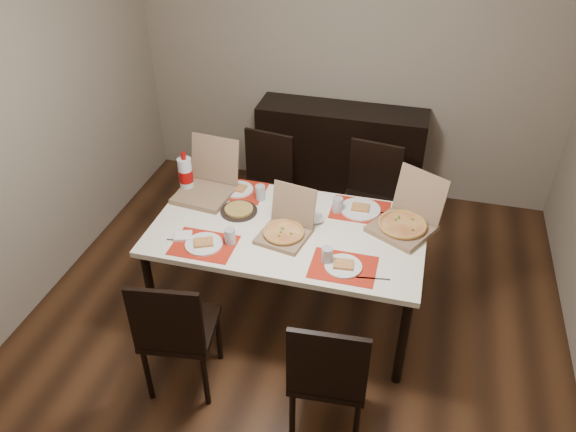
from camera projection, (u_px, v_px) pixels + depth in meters
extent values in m
cube|color=#412514|center=(292.00, 327.00, 4.03)|extent=(3.80, 4.00, 0.02)
cube|color=gray|center=(350.00, 55.00, 4.86)|extent=(3.80, 0.02, 2.60)
cube|color=gray|center=(10.00, 132.00, 3.67)|extent=(0.02, 4.00, 2.60)
cube|color=black|center=(340.00, 154.00, 5.17)|extent=(1.50, 0.40, 0.90)
cube|color=white|center=(288.00, 231.00, 3.74)|extent=(1.80, 1.00, 0.04)
cylinder|color=black|center=(151.00, 294.00, 3.78)|extent=(0.06, 0.06, 0.71)
cylinder|color=black|center=(402.00, 342.00, 3.43)|extent=(0.06, 0.06, 0.71)
cylinder|color=black|center=(200.00, 220.00, 4.48)|extent=(0.06, 0.06, 0.71)
cylinder|color=black|center=(413.00, 254.00, 4.13)|extent=(0.06, 0.06, 0.71)
cube|color=black|center=(180.00, 328.00, 3.40)|extent=(0.47, 0.47, 0.04)
cube|color=black|center=(166.00, 322.00, 3.10)|extent=(0.42, 0.09, 0.46)
cylinder|color=black|center=(148.00, 374.00, 3.41)|extent=(0.04, 0.04, 0.43)
cylinder|color=black|center=(206.00, 380.00, 3.37)|extent=(0.04, 0.04, 0.43)
cylinder|color=black|center=(165.00, 331.00, 3.70)|extent=(0.04, 0.04, 0.43)
cylinder|color=black|center=(219.00, 335.00, 3.67)|extent=(0.04, 0.04, 0.43)
cube|color=black|center=(330.00, 369.00, 3.15)|extent=(0.45, 0.45, 0.04)
cube|color=black|center=(327.00, 366.00, 2.85)|extent=(0.42, 0.06, 0.46)
cylinder|color=black|center=(292.00, 417.00, 3.17)|extent=(0.04, 0.04, 0.43)
cylinder|color=black|center=(356.00, 427.00, 3.11)|extent=(0.04, 0.04, 0.43)
cylinder|color=black|center=(303.00, 367.00, 3.45)|extent=(0.04, 0.04, 0.43)
cylinder|color=black|center=(361.00, 376.00, 3.40)|extent=(0.04, 0.04, 0.43)
cube|color=black|center=(260.00, 195.00, 4.61)|extent=(0.48, 0.48, 0.04)
cube|color=black|center=(269.00, 158.00, 4.60)|extent=(0.42, 0.09, 0.46)
cylinder|color=black|center=(289.00, 212.00, 4.82)|extent=(0.04, 0.04, 0.43)
cylinder|color=black|center=(251.00, 203.00, 4.94)|extent=(0.04, 0.04, 0.43)
cylinder|color=black|center=(271.00, 235.00, 4.55)|extent=(0.04, 0.04, 0.43)
cylinder|color=black|center=(232.00, 225.00, 4.67)|extent=(0.04, 0.04, 0.43)
cube|color=black|center=(366.00, 207.00, 4.46)|extent=(0.47, 0.47, 0.04)
cube|color=black|center=(375.00, 169.00, 4.46)|extent=(0.42, 0.09, 0.46)
cylinder|color=black|center=(390.00, 224.00, 4.68)|extent=(0.04, 0.04, 0.43)
cylinder|color=black|center=(349.00, 214.00, 4.79)|extent=(0.04, 0.04, 0.43)
cylinder|color=black|center=(379.00, 249.00, 4.41)|extent=(0.04, 0.04, 0.43)
cylinder|color=black|center=(336.00, 238.00, 4.52)|extent=(0.04, 0.04, 0.43)
cube|color=red|center=(204.00, 245.00, 3.58)|extent=(0.40, 0.30, 0.00)
cylinder|color=white|center=(204.00, 244.00, 3.57)|extent=(0.24, 0.24, 0.01)
cube|color=#D5C16A|center=(204.00, 242.00, 3.56)|extent=(0.15, 0.13, 0.02)
cylinder|color=#A3A6AE|center=(230.00, 236.00, 3.56)|extent=(0.07, 0.07, 0.11)
cube|color=#B2B2B7|center=(182.00, 241.00, 3.62)|extent=(0.20, 0.04, 0.00)
cube|color=white|center=(183.00, 236.00, 3.64)|extent=(0.13, 0.13, 0.02)
cube|color=red|center=(343.00, 267.00, 3.40)|extent=(0.40, 0.30, 0.00)
cylinder|color=white|center=(343.00, 266.00, 3.40)|extent=(0.23, 0.23, 0.01)
cube|color=#D5C16A|center=(343.00, 264.00, 3.39)|extent=(0.13, 0.10, 0.02)
cylinder|color=#A3A6AE|center=(327.00, 255.00, 3.41)|extent=(0.07, 0.07, 0.11)
cube|color=#B2B2B7|center=(373.00, 279.00, 3.32)|extent=(0.20, 0.04, 0.00)
cube|color=red|center=(238.00, 190.00, 4.11)|extent=(0.40, 0.30, 0.00)
cylinder|color=white|center=(238.00, 189.00, 4.10)|extent=(0.23, 0.23, 0.01)
cube|color=#D5C16A|center=(237.00, 188.00, 4.09)|extent=(0.13, 0.10, 0.02)
cylinder|color=#A3A6AE|center=(260.00, 193.00, 3.98)|extent=(0.07, 0.07, 0.11)
cube|color=#B2B2B7|center=(218.00, 191.00, 4.10)|extent=(0.20, 0.04, 0.00)
cube|color=white|center=(219.00, 183.00, 4.16)|extent=(0.13, 0.13, 0.02)
cube|color=red|center=(360.00, 210.00, 3.90)|extent=(0.40, 0.30, 0.00)
cylinder|color=white|center=(360.00, 209.00, 3.89)|extent=(0.28, 0.28, 0.01)
cube|color=#D5C16A|center=(360.00, 207.00, 3.88)|extent=(0.12, 0.09, 0.02)
cylinder|color=#A3A6AE|center=(338.00, 205.00, 3.85)|extent=(0.07, 0.07, 0.11)
cube|color=#B2B2B7|center=(382.00, 213.00, 3.87)|extent=(0.20, 0.04, 0.00)
cube|color=white|center=(291.00, 228.00, 3.71)|extent=(0.16, 0.16, 0.02)
cube|color=#7D6248|center=(284.00, 236.00, 3.64)|extent=(0.35, 0.35, 0.03)
cube|color=#7D6248|center=(294.00, 205.00, 3.66)|extent=(0.31, 0.12, 0.27)
cylinder|color=#D5C16A|center=(284.00, 233.00, 3.62)|extent=(0.30, 0.30, 0.02)
cube|color=#7D6248|center=(402.00, 228.00, 3.70)|extent=(0.49, 0.49, 0.04)
cube|color=#7D6248|center=(420.00, 195.00, 3.70)|extent=(0.35, 0.24, 0.32)
cylinder|color=#D5C16A|center=(402.00, 225.00, 3.68)|extent=(0.42, 0.42, 0.02)
cube|color=#7D6248|center=(205.00, 194.00, 4.04)|extent=(0.41, 0.41, 0.04)
cube|color=#7D6248|center=(215.00, 159.00, 4.07)|extent=(0.38, 0.12, 0.34)
cylinder|color=black|center=(239.00, 211.00, 3.88)|extent=(0.26, 0.26, 0.01)
cylinder|color=tan|center=(239.00, 209.00, 3.87)|extent=(0.20, 0.20, 0.02)
imported|color=white|center=(314.00, 219.00, 3.79)|extent=(0.16, 0.16, 0.03)
cylinder|color=silver|center=(186.00, 175.00, 4.03)|extent=(0.10, 0.10, 0.26)
cylinder|color=#940706|center=(186.00, 175.00, 4.04)|extent=(0.10, 0.10, 0.09)
cylinder|color=#940706|center=(183.00, 156.00, 3.94)|extent=(0.03, 0.03, 0.05)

